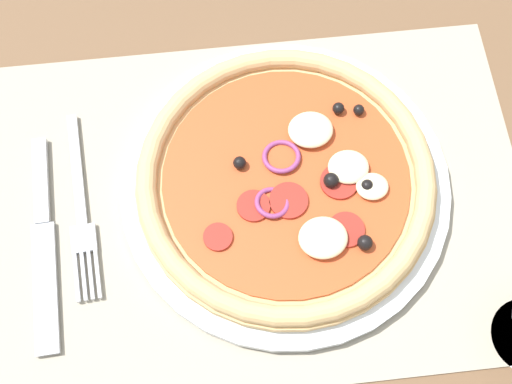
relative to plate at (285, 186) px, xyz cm
name	(u,v)px	position (x,y,z in cm)	size (l,w,h in cm)	color
ground_plane	(243,208)	(3.92, 0.93, -2.11)	(190.00, 140.00, 2.40)	brown
placemat	(243,203)	(3.92, 0.93, -0.71)	(51.19, 33.57, 0.40)	#A39984
plate	(285,186)	(0.00, 0.00, 0.00)	(29.63, 29.63, 1.02)	white
pizza	(287,179)	(-0.12, 0.06, 1.60)	(26.67, 26.67, 2.64)	tan
fork	(81,214)	(18.40, 0.63, -0.29)	(2.92, 18.06, 0.44)	#B2B5BA
knife	(44,243)	(21.73, 3.02, -0.26)	(2.58, 20.06, 0.62)	#B2B5BA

